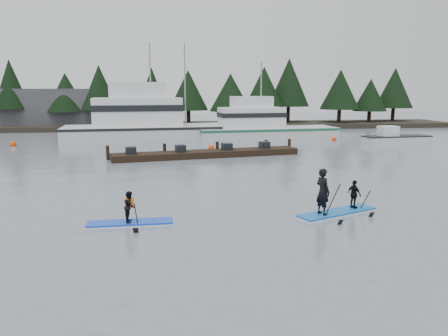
{
  "coord_description": "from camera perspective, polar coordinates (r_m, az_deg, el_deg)",
  "views": [
    {
      "loc": [
        -2.81,
        -14.51,
        4.79
      ],
      "look_at": [
        0.0,
        6.0,
        1.1
      ],
      "focal_mm": 35.0,
      "sensor_mm": 36.0,
      "label": 1
    }
  ],
  "objects": [
    {
      "name": "fishing_boat_medium",
      "position": [
        44.4,
        5.15,
        4.64
      ],
      "size": [
        14.34,
        5.15,
        8.43
      ],
      "rotation": [
        0.0,
        0.0,
        0.08
      ],
      "color": "silver",
      "rests_on": "ground"
    },
    {
      "name": "skiff",
      "position": [
        42.92,
        21.6,
        3.47
      ],
      "size": [
        6.32,
        2.47,
        0.72
      ],
      "primitive_type": "cube",
      "rotation": [
        0.0,
        0.0,
        0.1
      ],
      "color": "silver",
      "rests_on": "ground"
    },
    {
      "name": "paddleboard_solo",
      "position": [
        16.18,
        -12.16,
        -5.94
      ],
      "size": [
        3.07,
        1.05,
        1.75
      ],
      "rotation": [
        0.0,
        0.0,
        0.02
      ],
      "color": "blue",
      "rests_on": "ground"
    },
    {
      "name": "treeline",
      "position": [
        56.78,
        -4.96,
        5.22
      ],
      "size": [
        60.0,
        4.0,
        8.0
      ],
      "primitive_type": null,
      "color": "black",
      "rests_on": "ground"
    },
    {
      "name": "waterfront_building",
      "position": [
        59.61,
        -18.77,
        7.37
      ],
      "size": [
        18.0,
        6.0,
        5.0
      ],
      "primitive_type": "cube",
      "color": "#4C4C51",
      "rests_on": "ground"
    },
    {
      "name": "buoy_a",
      "position": [
        42.29,
        -25.83,
        2.59
      ],
      "size": [
        0.57,
        0.57,
        0.57
      ],
      "primitive_type": "sphere",
      "color": "#E33D0B",
      "rests_on": "ground"
    },
    {
      "name": "buoy_b",
      "position": [
        35.91,
        -1.67,
        2.43
      ],
      "size": [
        0.51,
        0.51,
        0.51
      ],
      "primitive_type": "sphere",
      "color": "#E33D0B",
      "rests_on": "ground"
    },
    {
      "name": "paddleboard_duo",
      "position": [
        17.48,
        14.2,
        -3.98
      ],
      "size": [
        3.56,
        2.12,
        2.4
      ],
      "rotation": [
        0.0,
        0.0,
        0.4
      ],
      "color": "blue",
      "rests_on": "ground"
    },
    {
      "name": "buoy_c",
      "position": [
        43.69,
        14.18,
        3.5
      ],
      "size": [
        0.48,
        0.48,
        0.48
      ],
      "primitive_type": "sphere",
      "color": "#E33D0B",
      "rests_on": "ground"
    },
    {
      "name": "far_shore",
      "position": [
        56.76,
        -4.96,
        5.52
      ],
      "size": [
        70.0,
        8.0,
        0.6
      ],
      "primitive_type": "cube",
      "color": "#2D281E",
      "rests_on": "ground"
    },
    {
      "name": "fishing_boat_large",
      "position": [
        43.94,
        -8.95,
        4.77
      ],
      "size": [
        19.07,
        6.57,
        10.45
      ],
      "rotation": [
        0.0,
        0.0,
        0.07
      ],
      "color": "silver",
      "rests_on": "ground"
    },
    {
      "name": "floating_dock",
      "position": [
        31.87,
        -2.18,
        1.87
      ],
      "size": [
        13.84,
        4.24,
        0.46
      ],
      "primitive_type": "cube",
      "rotation": [
        0.0,
        0.0,
        0.18
      ],
      "color": "black",
      "rests_on": "ground"
    },
    {
      "name": "ground",
      "position": [
        15.54,
        3.03,
        -7.86
      ],
      "size": [
        160.0,
        160.0,
        0.0
      ],
      "primitive_type": "plane",
      "color": "slate",
      "rests_on": "ground"
    }
  ]
}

